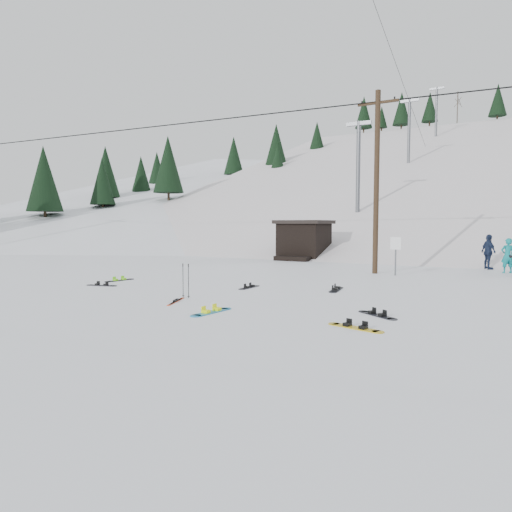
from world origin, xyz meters
The scene contains 22 objects.
ground centered at (0.00, 0.00, 0.00)m, with size 200.00×200.00×0.00m, color white.
ski_slope centered at (0.00, 55.00, -12.00)m, with size 60.00×75.00×45.00m, color silver.
ridge_left centered at (-36.00, 48.00, -11.00)m, with size 34.00×85.00×38.00m, color white.
treeline_left centered at (-34.00, 40.00, 0.00)m, with size 20.00×64.00×10.00m, color black, non-canonical shape.
treeline_crest centered at (0.00, 86.00, 0.00)m, with size 50.00×6.00×10.00m, color black, non-canonical shape.
utility_pole centered at (2.00, 14.00, 4.68)m, with size 2.00×0.26×9.00m.
trail_sign centered at (3.10, 13.58, 1.27)m, with size 0.50×0.09×1.85m.
lift_hut centered at (-5.00, 20.94, 1.36)m, with size 3.40×4.10×2.75m.
lift_tower_near centered at (-4.00, 30.00, 7.86)m, with size 2.20×0.36×8.00m.
lift_tower_mid centered at (-4.00, 50.00, 14.36)m, with size 2.20×0.36×8.00m.
lift_tower_far centered at (-4.00, 70.00, 20.86)m, with size 2.20×0.36×8.00m.
hero_snowboard centered at (0.85, 1.59, 0.03)m, with size 0.41×1.59×0.11m.
hero_skis centered at (-1.16, 2.46, 0.02)m, with size 0.62×1.42×0.08m.
ski_poles centered at (-1.41, 3.27, 0.59)m, with size 0.32×0.08×1.15m.
board_scatter_a centered at (-6.23, 3.92, 0.02)m, with size 1.30×0.54×0.09m.
board_scatter_b centered at (-0.80, 6.39, 0.02)m, with size 0.25×1.36×0.10m.
board_scatter_c centered at (-6.85, 5.46, 0.03)m, with size 0.42×1.47×0.10m.
board_scatter_d centered at (4.98, 3.48, 0.03)m, with size 1.23×0.91×0.10m.
board_scatter_e centered at (4.93, 1.72, 0.03)m, with size 1.44×0.57×0.10m.
board_scatter_f centered at (2.35, 7.48, 0.03)m, with size 0.51×1.59×0.11m.
skier_teal centered at (7.74, 17.54, 0.88)m, with size 0.64×0.42×1.76m, color #0C7C80.
skier_navy centered at (6.79, 19.13, 0.96)m, with size 1.12×0.47×1.92m, color #1A2541.
Camera 1 is at (8.24, -8.68, 2.47)m, focal length 32.00 mm.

